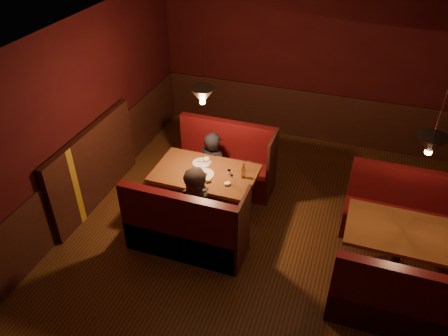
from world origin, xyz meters
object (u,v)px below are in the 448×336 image
(second_table, at_px, (399,242))
(second_bench_near, at_px, (396,305))
(second_bench_far, at_px, (399,216))
(diner_a, at_px, (213,154))
(main_bench_far, at_px, (226,166))
(main_table, at_px, (206,182))
(main_bench_near, at_px, (185,233))
(diner_b, at_px, (199,198))

(second_table, relative_size, second_bench_near, 0.90)
(second_bench_far, xyz_separation_m, diner_a, (-2.91, 0.08, 0.40))
(main_bench_far, relative_size, second_bench_far, 1.09)
(second_table, xyz_separation_m, second_bench_far, (0.03, 0.83, -0.23))
(main_table, distance_m, diner_a, 0.59)
(main_bench_near, height_order, second_bench_far, main_bench_near)
(second_bench_far, relative_size, diner_b, 0.95)
(main_bench_near, bearing_deg, main_bench_far, 90.00)
(main_table, xyz_separation_m, diner_b, (0.12, -0.59, 0.18))
(second_bench_far, bearing_deg, main_bench_far, 172.51)
(diner_a, bearing_deg, main_bench_near, 108.40)
(second_bench_far, bearing_deg, main_table, -170.08)
(second_bench_far, relative_size, diner_a, 1.02)
(main_bench_near, bearing_deg, second_table, 10.79)
(diner_a, bearing_deg, diner_b, 114.59)
(main_table, bearing_deg, diner_a, 99.86)
(second_bench_far, distance_m, diner_b, 2.93)
(second_bench_near, xyz_separation_m, diner_a, (-2.91, 1.73, 0.40))
(main_table, relative_size, second_bench_near, 0.99)
(main_table, bearing_deg, second_bench_near, -22.47)
(second_table, relative_size, diner_b, 0.86)
(main_bench_far, distance_m, second_bench_near, 3.45)
(diner_a, distance_m, diner_b, 1.18)
(main_bench_near, distance_m, second_bench_far, 3.10)
(main_table, relative_size, main_bench_far, 0.91)
(main_bench_far, distance_m, main_bench_near, 1.72)
(main_bench_far, distance_m, diner_b, 1.52)
(main_table, relative_size, second_table, 1.09)
(second_bench_near, relative_size, diner_b, 0.95)
(main_bench_far, xyz_separation_m, diner_a, (-0.12, -0.29, 0.39))
(diner_b, bearing_deg, second_table, -19.16)
(second_bench_far, distance_m, diner_a, 2.94)
(main_bench_near, distance_m, second_bench_near, 2.81)
(main_bench_near, relative_size, second_bench_far, 1.09)
(second_table, height_order, diner_b, diner_b)
(main_bench_far, relative_size, second_bench_near, 1.09)
(second_table, xyz_separation_m, second_bench_near, (0.03, -0.83, -0.23))
(second_bench_far, distance_m, second_bench_near, 1.65)
(main_bench_far, height_order, second_bench_far, main_bench_far)
(second_bench_far, bearing_deg, second_bench_near, -90.00)
(main_table, distance_m, main_bench_far, 0.90)
(diner_a, height_order, diner_b, diner_b)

